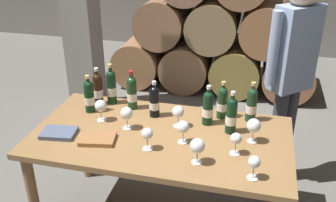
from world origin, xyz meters
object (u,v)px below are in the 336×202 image
(wine_glass_7, at_px, (101,106))
(wine_bottle_0, at_px, (89,96))
(wine_glass_2, at_px, (178,112))
(wine_glass_4, at_px, (127,114))
(wine_bottle_6, at_px, (98,89))
(wine_bottle_4, at_px, (132,92))
(tasting_notebook, at_px, (59,133))
(wine_bottle_5, at_px, (251,104))
(wine_glass_3, at_px, (254,163))
(wine_bottle_8, at_px, (222,102))
(wine_bottle_2, at_px, (154,101))
(wine_glass_5, at_px, (183,128))
(wine_glass_8, at_px, (254,126))
(leather_ledger, at_px, (98,139))
(dining_table, at_px, (161,146))
(wine_glass_6, at_px, (197,146))
(wine_bottle_3, at_px, (231,115))
(wine_glass_1, at_px, (147,135))
(wine_bottle_1, at_px, (111,87))
(sommelier_presenting, at_px, (292,65))
(wine_glass_0, at_px, (236,139))
(wine_bottle_7, at_px, (208,108))

(wine_glass_7, bearing_deg, wine_bottle_0, 140.94)
(wine_glass_2, bearing_deg, wine_glass_4, -161.73)
(wine_bottle_6, bearing_deg, wine_glass_2, -15.72)
(wine_bottle_4, relative_size, tasting_notebook, 1.36)
(wine_glass_4, bearing_deg, wine_bottle_6, 138.41)
(wine_glass_4, bearing_deg, wine_glass_7, 163.73)
(wine_bottle_0, xyz_separation_m, wine_glass_7, (0.13, -0.11, -0.01))
(wine_bottle_0, relative_size, wine_bottle_5, 0.98)
(wine_glass_3, bearing_deg, wine_bottle_0, 156.57)
(wine_bottle_4, distance_m, wine_bottle_8, 0.66)
(wine_bottle_2, bearing_deg, wine_glass_5, -47.77)
(wine_glass_8, distance_m, tasting_notebook, 1.26)
(wine_bottle_8, height_order, wine_glass_8, wine_bottle_8)
(wine_glass_3, height_order, leather_ledger, wine_glass_3)
(wine_bottle_8, bearing_deg, dining_table, -137.47)
(wine_glass_6, height_order, leather_ledger, wine_glass_6)
(wine_bottle_4, bearing_deg, dining_table, -46.21)
(wine_bottle_8, relative_size, tasting_notebook, 1.26)
(wine_bottle_3, bearing_deg, wine_bottle_4, 166.81)
(wine_glass_7, bearing_deg, wine_bottle_5, 14.05)
(wine_bottle_3, relative_size, leather_ledger, 1.36)
(wine_glass_1, bearing_deg, wine_bottle_0, 145.49)
(wine_glass_5, relative_size, leather_ledger, 0.70)
(wine_bottle_1, bearing_deg, wine_bottle_6, -154.90)
(wine_glass_6, xyz_separation_m, wine_glass_8, (0.30, 0.31, 0.00))
(wine_bottle_4, height_order, leather_ledger, wine_bottle_4)
(wine_bottle_8, relative_size, sommelier_presenting, 0.16)
(wine_bottle_3, bearing_deg, wine_glass_0, -77.85)
(wine_bottle_7, height_order, leather_ledger, wine_bottle_7)
(wine_glass_3, bearing_deg, wine_glass_5, 149.37)
(wine_bottle_6, bearing_deg, wine_glass_6, -33.69)
(dining_table, bearing_deg, wine_glass_8, 5.35)
(leather_ledger, bearing_deg, wine_bottle_1, 91.05)
(wine_bottle_7, xyz_separation_m, tasting_notebook, (-0.93, -0.38, -0.11))
(wine_bottle_0, bearing_deg, wine_glass_5, -18.67)
(wine_glass_0, bearing_deg, wine_glass_4, 169.90)
(wine_glass_5, xyz_separation_m, wine_glass_6, (0.13, -0.20, 0.01))
(wine_glass_2, bearing_deg, wine_glass_0, -30.42)
(wine_bottle_2, bearing_deg, wine_bottle_5, 8.42)
(dining_table, height_order, sommelier_presenting, sommelier_presenting)
(wine_glass_8, bearing_deg, wine_glass_3, -86.83)
(wine_bottle_8, height_order, wine_glass_1, wine_bottle_8)
(wine_bottle_1, relative_size, wine_bottle_2, 1.18)
(wine_glass_5, bearing_deg, wine_bottle_3, 35.66)
(wine_bottle_5, xyz_separation_m, leather_ledger, (-0.93, -0.51, -0.11))
(wine_glass_1, distance_m, wine_glass_6, 0.33)
(wine_glass_1, height_order, tasting_notebook, wine_glass_1)
(wine_glass_3, relative_size, wine_glass_4, 0.91)
(wine_glass_6, bearing_deg, wine_bottle_4, 135.86)
(wine_bottle_4, bearing_deg, wine_glass_2, -25.38)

